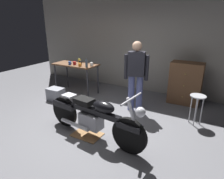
{
  "coord_description": "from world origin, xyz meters",
  "views": [
    {
      "loc": [
        2.04,
        -2.88,
        2.12
      ],
      "look_at": [
        0.05,
        0.7,
        0.65
      ],
      "focal_mm": 31.4,
      "sensor_mm": 36.0,
      "label": 1
    }
  ],
  "objects_px": {
    "mug_red_diner": "(74,63)",
    "mug_blue_enamel": "(70,63)",
    "mug_black_matte": "(80,62)",
    "wooden_dresser": "(185,83)",
    "shop_stool": "(197,102)",
    "mug_orange_travel": "(80,65)",
    "storage_bin": "(56,94)",
    "bottle": "(86,64)",
    "person_standing": "(136,74)",
    "mug_white_ceramic": "(91,64)",
    "mug_yellow_tall": "(79,61)",
    "motorcycle": "(93,116)"
  },
  "relations": [
    {
      "from": "person_standing",
      "to": "bottle",
      "type": "relative_size",
      "value": 6.93
    },
    {
      "from": "motorcycle",
      "to": "mug_white_ceramic",
      "type": "xyz_separation_m",
      "value": [
        -1.24,
        1.75,
        0.5
      ]
    },
    {
      "from": "mug_red_diner",
      "to": "mug_blue_enamel",
      "type": "relative_size",
      "value": 1.05
    },
    {
      "from": "bottle",
      "to": "mug_red_diner",
      "type": "bearing_deg",
      "value": 170.55
    },
    {
      "from": "wooden_dresser",
      "to": "mug_black_matte",
      "type": "relative_size",
      "value": 9.15
    },
    {
      "from": "mug_red_diner",
      "to": "mug_white_ceramic",
      "type": "height_order",
      "value": "mug_white_ceramic"
    },
    {
      "from": "wooden_dresser",
      "to": "mug_red_diner",
      "type": "bearing_deg",
      "value": -162.86
    },
    {
      "from": "person_standing",
      "to": "bottle",
      "type": "bearing_deg",
      "value": -18.11
    },
    {
      "from": "storage_bin",
      "to": "person_standing",
      "type": "bearing_deg",
      "value": 12.18
    },
    {
      "from": "mug_white_ceramic",
      "to": "shop_stool",
      "type": "bearing_deg",
      "value": -4.91
    },
    {
      "from": "mug_orange_travel",
      "to": "bottle",
      "type": "bearing_deg",
      "value": 1.63
    },
    {
      "from": "wooden_dresser",
      "to": "mug_black_matte",
      "type": "xyz_separation_m",
      "value": [
        -2.84,
        -0.73,
        0.39
      ]
    },
    {
      "from": "mug_orange_travel",
      "to": "mug_red_diner",
      "type": "bearing_deg",
      "value": 161.55
    },
    {
      "from": "mug_yellow_tall",
      "to": "mug_white_ceramic",
      "type": "bearing_deg",
      "value": -18.92
    },
    {
      "from": "shop_stool",
      "to": "mug_orange_travel",
      "type": "height_order",
      "value": "mug_orange_travel"
    },
    {
      "from": "motorcycle",
      "to": "mug_red_diner",
      "type": "relative_size",
      "value": 18.82
    },
    {
      "from": "shop_stool",
      "to": "mug_white_ceramic",
      "type": "relative_size",
      "value": 5.74
    },
    {
      "from": "bottle",
      "to": "person_standing",
      "type": "bearing_deg",
      "value": -3.01
    },
    {
      "from": "person_standing",
      "to": "mug_yellow_tall",
      "type": "distance_m",
      "value": 2.06
    },
    {
      "from": "mug_red_diner",
      "to": "mug_white_ceramic",
      "type": "bearing_deg",
      "value": 11.67
    },
    {
      "from": "mug_orange_travel",
      "to": "mug_blue_enamel",
      "type": "xyz_separation_m",
      "value": [
        -0.38,
        0.03,
        0.0
      ]
    },
    {
      "from": "storage_bin",
      "to": "mug_orange_travel",
      "type": "xyz_separation_m",
      "value": [
        0.47,
        0.54,
        0.78
      ]
    },
    {
      "from": "mug_black_matte",
      "to": "person_standing",
      "type": "bearing_deg",
      "value": -9.92
    },
    {
      "from": "shop_stool",
      "to": "mug_orange_travel",
      "type": "bearing_deg",
      "value": 179.07
    },
    {
      "from": "mug_white_ceramic",
      "to": "person_standing",
      "type": "bearing_deg",
      "value": -10.37
    },
    {
      "from": "person_standing",
      "to": "wooden_dresser",
      "type": "xyz_separation_m",
      "value": [
        0.97,
        1.06,
        -0.38
      ]
    },
    {
      "from": "shop_stool",
      "to": "mug_orange_travel",
      "type": "distance_m",
      "value": 3.11
    },
    {
      "from": "mug_orange_travel",
      "to": "person_standing",
      "type": "bearing_deg",
      "value": -2.4
    },
    {
      "from": "motorcycle",
      "to": "person_standing",
      "type": "xyz_separation_m",
      "value": [
        0.2,
        1.49,
        0.48
      ]
    },
    {
      "from": "mug_orange_travel",
      "to": "mug_black_matte",
      "type": "relative_size",
      "value": 0.95
    },
    {
      "from": "wooden_dresser",
      "to": "storage_bin",
      "type": "distance_m",
      "value": 3.5
    },
    {
      "from": "mug_white_ceramic",
      "to": "bottle",
      "type": "distance_m",
      "value": 0.19
    },
    {
      "from": "motorcycle",
      "to": "mug_orange_travel",
      "type": "bearing_deg",
      "value": 139.94
    },
    {
      "from": "mug_blue_enamel",
      "to": "mug_black_matte",
      "type": "xyz_separation_m",
      "value": [
        0.2,
        0.23,
        -0.0
      ]
    },
    {
      "from": "shop_stool",
      "to": "mug_red_diner",
      "type": "bearing_deg",
      "value": 177.65
    },
    {
      "from": "wooden_dresser",
      "to": "mug_white_ceramic",
      "type": "height_order",
      "value": "wooden_dresser"
    },
    {
      "from": "wooden_dresser",
      "to": "mug_red_diner",
      "type": "xyz_separation_m",
      "value": [
        -2.92,
        -0.9,
        0.4
      ]
    },
    {
      "from": "storage_bin",
      "to": "mug_orange_travel",
      "type": "height_order",
      "value": "mug_orange_travel"
    },
    {
      "from": "person_standing",
      "to": "mug_red_diner",
      "type": "xyz_separation_m",
      "value": [
        -1.95,
        0.16,
        0.02
      ]
    },
    {
      "from": "shop_stool",
      "to": "bottle",
      "type": "xyz_separation_m",
      "value": [
        -2.85,
        0.06,
        0.5
      ]
    },
    {
      "from": "mug_red_diner",
      "to": "mug_yellow_tall",
      "type": "height_order",
      "value": "mug_yellow_tall"
    },
    {
      "from": "motorcycle",
      "to": "mug_yellow_tall",
      "type": "height_order",
      "value": "mug_yellow_tall"
    },
    {
      "from": "wooden_dresser",
      "to": "bottle",
      "type": "distance_m",
      "value": 2.66
    },
    {
      "from": "shop_stool",
      "to": "mug_blue_enamel",
      "type": "distance_m",
      "value": 3.49
    },
    {
      "from": "mug_white_ceramic",
      "to": "mug_red_diner",
      "type": "bearing_deg",
      "value": -168.33
    },
    {
      "from": "mug_red_diner",
      "to": "mug_orange_travel",
      "type": "bearing_deg",
      "value": -18.45
    },
    {
      "from": "motorcycle",
      "to": "mug_red_diner",
      "type": "bearing_deg",
      "value": 142.98
    },
    {
      "from": "mug_white_ceramic",
      "to": "bottle",
      "type": "bearing_deg",
      "value": -99.27
    },
    {
      "from": "motorcycle",
      "to": "mug_black_matte",
      "type": "bearing_deg",
      "value": 138.91
    },
    {
      "from": "motorcycle",
      "to": "mug_white_ceramic",
      "type": "relative_size",
      "value": 19.59
    }
  ]
}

